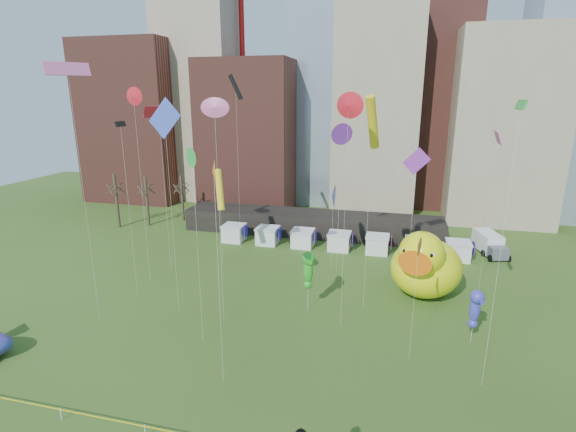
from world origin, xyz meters
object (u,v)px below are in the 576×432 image
(big_duck, at_px, (425,265))
(small_duck, at_px, (440,276))
(seahorse_purple, at_px, (475,306))
(seahorse_green, at_px, (308,267))
(box_truck, at_px, (489,243))

(big_duck, relative_size, small_duck, 2.64)
(small_duck, height_order, seahorse_purple, seahorse_purple)
(small_duck, bearing_deg, seahorse_green, -142.28)
(big_duck, height_order, small_duck, big_duck)
(big_duck, xyz_separation_m, seahorse_purple, (3.52, -8.15, -0.09))
(seahorse_purple, distance_m, box_truck, 24.11)
(seahorse_purple, bearing_deg, box_truck, 58.74)
(big_duck, relative_size, seahorse_green, 1.77)
(seahorse_purple, bearing_deg, small_duck, 81.38)
(seahorse_green, bearing_deg, small_duck, 13.37)
(box_truck, bearing_deg, seahorse_purple, -117.56)
(small_duck, xyz_separation_m, box_truck, (7.22, 12.92, -0.02))
(small_duck, distance_m, seahorse_purple, 10.80)
(seahorse_purple, bearing_deg, seahorse_green, 153.21)
(big_duck, distance_m, seahorse_purple, 8.88)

